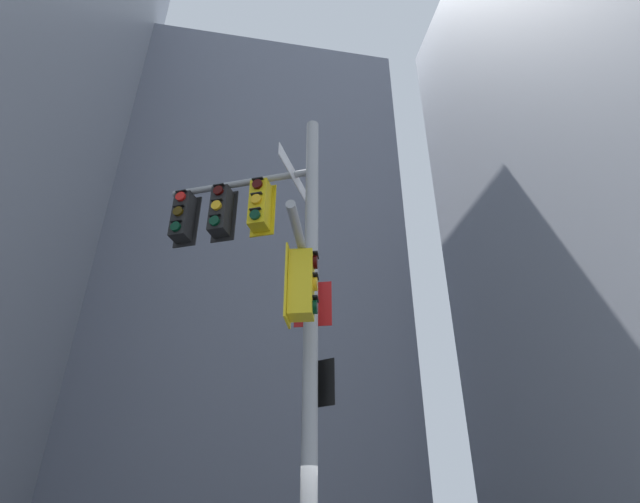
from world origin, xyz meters
The scene contains 2 objects.
building_mid_block centered at (-1.79, 21.83, 14.11)m, with size 17.52×17.52×28.21m, color slate.
signal_pole_assembly centered at (-0.67, 0.13, 5.49)m, with size 3.07×3.61×8.92m.
Camera 1 is at (-1.17, -7.40, 1.71)m, focal length 27.77 mm.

